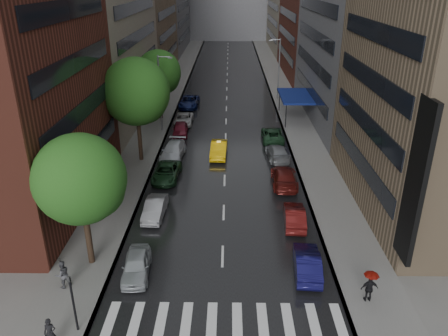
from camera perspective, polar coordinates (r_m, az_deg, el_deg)
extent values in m
plane|color=gray|center=(26.97, -0.33, -16.36)|extent=(220.00, 220.00, 0.00)
cube|color=black|center=(72.73, 0.37, 9.93)|extent=(14.00, 140.00, 0.01)
cube|color=gray|center=(73.32, -6.79, 9.94)|extent=(4.00, 140.00, 0.15)
cube|color=gray|center=(73.22, 7.54, 9.88)|extent=(4.00, 140.00, 0.15)
cube|color=silver|center=(26.28, -14.58, -18.55)|extent=(0.55, 2.80, 0.01)
cube|color=silver|center=(25.97, -11.43, -18.79)|extent=(0.55, 2.80, 0.01)
cube|color=silver|center=(25.73, -8.20, -18.99)|extent=(0.55, 2.80, 0.01)
cube|color=silver|center=(25.57, -4.92, -19.13)|extent=(0.55, 2.80, 0.01)
cube|color=silver|center=(25.48, -1.60, -19.22)|extent=(0.55, 2.80, 0.01)
cube|color=silver|center=(25.47, 1.73, -19.24)|extent=(0.55, 2.80, 0.01)
cube|color=silver|center=(25.54, 5.06, -19.21)|extent=(0.55, 2.80, 0.01)
cube|color=silver|center=(25.68, 8.36, -19.11)|extent=(0.55, 2.80, 0.01)
cube|color=silver|center=(25.89, 11.61, -18.96)|extent=(0.55, 2.80, 0.01)
cube|color=silver|center=(26.18, 14.79, -18.76)|extent=(0.55, 2.80, 0.01)
cube|color=maroon|center=(36.34, -25.25, 14.68)|extent=(8.00, 20.00, 26.00)
cube|color=#937A5B|center=(86.25, -10.15, 19.17)|extent=(8.00, 28.00, 22.00)
cube|color=#937A5B|center=(35.82, 26.07, 17.70)|extent=(8.00, 20.00, 30.00)
cube|color=slate|center=(58.73, 15.86, 17.66)|extent=(8.00, 28.00, 24.00)
cube|color=black|center=(27.29, 23.73, -1.88)|extent=(0.30, 2.20, 10.00)
cylinder|color=#382619|center=(29.43, -17.38, -7.91)|extent=(0.40, 0.40, 4.93)
sphere|color=#1E5116|center=(27.74, -18.30, -1.37)|extent=(5.64, 5.64, 5.64)
cylinder|color=#382619|center=(44.67, -10.99, 4.37)|extent=(0.40, 0.40, 5.76)
sphere|color=#1E5116|center=(43.46, -11.44, 9.75)|extent=(6.59, 6.59, 6.59)
cylinder|color=#382619|center=(58.24, -8.31, 8.68)|extent=(0.40, 0.40, 4.96)
sphere|color=#1E5116|center=(57.40, -8.53, 12.27)|extent=(5.67, 5.67, 5.67)
imported|color=yellow|center=(45.74, -0.68, 2.46)|extent=(1.81, 4.73, 1.54)
imported|color=#9DA3A6|center=(28.69, -11.37, -12.33)|extent=(1.95, 4.23, 1.40)
imported|color=#949599|center=(34.78, -9.03, -5.25)|extent=(1.62, 4.23, 1.38)
imported|color=#1A3A20|center=(40.87, -7.52, -0.57)|extent=(2.55, 5.07, 1.38)
imported|color=#B6BAC1|center=(45.65, -6.65, 2.24)|extent=(2.56, 5.40, 1.52)
imported|color=maroon|center=(52.26, -5.73, 5.07)|extent=(2.01, 4.44, 1.48)
imported|color=#BCBCBC|center=(56.28, -5.28, 6.37)|extent=(2.26, 4.79, 1.32)
imported|color=#0F1949|center=(63.89, -4.58, 8.63)|extent=(2.83, 5.81, 1.59)
imported|color=#100E43|center=(28.79, 10.81, -12.05)|extent=(1.89, 4.59, 1.48)
imported|color=#591311|center=(33.71, 9.19, -6.21)|extent=(1.79, 4.42, 1.43)
imported|color=#581511|center=(39.72, 7.87, -1.18)|extent=(2.35, 5.47, 1.57)
imported|color=slate|center=(45.36, 6.98, 2.02)|extent=(2.41, 5.09, 1.43)
imported|color=#1C3F25|center=(50.62, 6.35, 4.39)|extent=(2.45, 5.21, 1.44)
imported|color=black|center=(24.99, -21.76, -19.36)|extent=(0.65, 0.47, 1.65)
imported|color=#47464B|center=(28.51, -20.34, -12.90)|extent=(1.11, 1.08, 1.81)
imported|color=black|center=(28.09, -20.56, -11.67)|extent=(0.96, 0.98, 0.88)
imported|color=black|center=(27.20, 18.46, -14.71)|extent=(1.02, 0.46, 1.70)
imported|color=maroon|center=(26.73, 18.68, -13.36)|extent=(0.82, 0.82, 0.72)
cylinder|color=black|center=(24.92, -19.02, -16.64)|extent=(0.12, 0.12, 3.20)
imported|color=black|center=(24.07, -19.47, -14.08)|extent=(0.18, 0.15, 0.90)
cylinder|color=gray|center=(52.84, -8.36, 9.56)|extent=(0.18, 0.18, 9.00)
cube|color=gray|center=(51.79, -7.07, 14.10)|extent=(0.50, 0.22, 0.16)
cylinder|color=gray|center=(67.26, 7.18, 12.66)|extent=(0.18, 0.18, 9.00)
cube|color=gray|center=(66.45, 6.12, 16.25)|extent=(0.50, 0.22, 0.16)
cube|color=navy|center=(58.06, 9.32, 9.26)|extent=(4.00, 8.00, 0.25)
cylinder|color=black|center=(54.61, 8.09, 6.77)|extent=(0.12, 0.12, 3.00)
cylinder|color=black|center=(61.87, 7.26, 8.84)|extent=(0.12, 0.12, 3.00)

